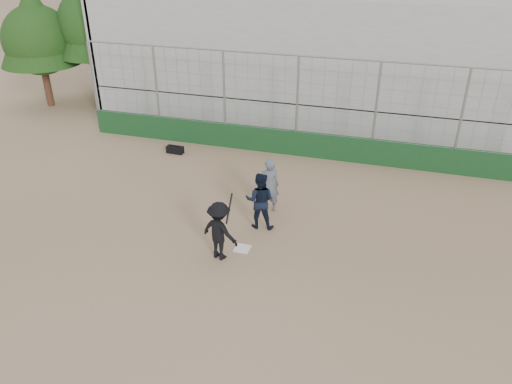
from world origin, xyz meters
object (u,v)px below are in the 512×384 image
(catcher_crouched, at_px, (260,210))
(batter_at_plate, at_px, (219,231))
(equipment_bag, at_px, (175,150))
(umpire, at_px, (269,188))

(catcher_crouched, bearing_deg, batter_at_plate, -108.85)
(catcher_crouched, xyz_separation_m, equipment_bag, (-4.91, 4.46, -0.47))
(catcher_crouched, distance_m, umpire, 1.08)
(batter_at_plate, height_order, catcher_crouched, batter_at_plate)
(catcher_crouched, relative_size, umpire, 0.75)
(umpire, bearing_deg, equipment_bag, -57.24)
(batter_at_plate, height_order, equipment_bag, batter_at_plate)
(batter_at_plate, relative_size, catcher_crouched, 1.52)
(catcher_crouched, distance_m, equipment_bag, 6.64)
(batter_at_plate, relative_size, equipment_bag, 2.71)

